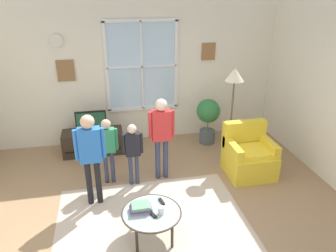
{
  "coord_description": "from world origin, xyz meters",
  "views": [
    {
      "loc": [
        -0.61,
        -3.51,
        2.99
      ],
      "look_at": [
        0.27,
        0.82,
        1.06
      ],
      "focal_mm": 34.25,
      "sensor_mm": 36.0,
      "label": 1
    }
  ],
  "objects": [
    {
      "name": "person_green_shirt",
      "position": [
        -0.65,
        1.11,
        0.7
      ],
      "size": [
        0.34,
        0.15,
        1.12
      ],
      "color": "#333851",
      "rests_on": "ground_plane"
    },
    {
      "name": "coffee_table",
      "position": [
        -0.17,
        -0.31,
        0.38
      ],
      "size": [
        0.76,
        0.76,
        0.41
      ],
      "color": "#99B2B7",
      "rests_on": "ground_plane"
    },
    {
      "name": "person_black_shirt",
      "position": [
        -0.26,
        0.97,
        0.67
      ],
      "size": [
        0.32,
        0.15,
        1.06
      ],
      "color": "#333851",
      "rests_on": "ground_plane"
    },
    {
      "name": "book_stack",
      "position": [
        -0.3,
        -0.26,
        0.45
      ],
      "size": [
        0.28,
        0.18,
        0.1
      ],
      "color": "#B27DA5",
      "rests_on": "coffee_table"
    },
    {
      "name": "area_rug",
      "position": [
        -0.12,
        -0.06,
        0.0
      ],
      "size": [
        2.6,
        2.08,
        0.01
      ],
      "primitive_type": "cube",
      "color": "#C6B29E",
      "rests_on": "ground_plane"
    },
    {
      "name": "remote_near_cup",
      "position": [
        -0.01,
        -0.13,
        0.42
      ],
      "size": [
        0.07,
        0.15,
        0.02
      ],
      "primitive_type": "cube",
      "rotation": [
        0.0,
        0.0,
        0.22
      ],
      "color": "black",
      "rests_on": "coffee_table"
    },
    {
      "name": "person_blue_shirt",
      "position": [
        -0.89,
        0.59,
        0.89
      ],
      "size": [
        0.43,
        0.19,
        1.42
      ],
      "color": "black",
      "rests_on": "ground_plane"
    },
    {
      "name": "tv_stand",
      "position": [
        -0.92,
        2.23,
        0.23
      ],
      "size": [
        1.13,
        0.46,
        0.45
      ],
      "color": "#2D2319",
      "rests_on": "ground_plane"
    },
    {
      "name": "television",
      "position": [
        -0.92,
        2.22,
        0.67
      ],
      "size": [
        0.57,
        0.08,
        0.41
      ],
      "color": "#4C4C4C",
      "rests_on": "tv_stand"
    },
    {
      "name": "cup",
      "position": [
        -0.06,
        -0.36,
        0.46
      ],
      "size": [
        0.08,
        0.08,
        0.1
      ],
      "primitive_type": "cylinder",
      "color": "white",
      "rests_on": "coffee_table"
    },
    {
      "name": "potted_plant_by_window",
      "position": [
        1.38,
        2.21,
        0.58
      ],
      "size": [
        0.47,
        0.47,
        0.94
      ],
      "color": "#4C565B",
      "rests_on": "ground_plane"
    },
    {
      "name": "back_wall",
      "position": [
        0.0,
        2.76,
        1.48
      ],
      "size": [
        5.74,
        0.17,
        2.94
      ],
      "color": "silver",
      "rests_on": "ground_plane"
    },
    {
      "name": "armchair",
      "position": [
        1.7,
        0.93,
        0.33
      ],
      "size": [
        0.76,
        0.74,
        0.87
      ],
      "color": "yellow",
      "rests_on": "ground_plane"
    },
    {
      "name": "person_red_shirt",
      "position": [
        0.22,
        1.08,
        0.88
      ],
      "size": [
        0.42,
        0.19,
        1.4
      ],
      "color": "#333851",
      "rests_on": "ground_plane"
    },
    {
      "name": "remote_near_books",
      "position": [
        -0.16,
        -0.37,
        0.42
      ],
      "size": [
        0.09,
        0.14,
        0.02
      ],
      "primitive_type": "cube",
      "rotation": [
        0.0,
        0.0,
        0.41
      ],
      "color": "black",
      "rests_on": "coffee_table"
    },
    {
      "name": "ground_plane",
      "position": [
        0.0,
        0.0,
        -0.01
      ],
      "size": [
        6.34,
        6.0,
        0.02
      ],
      "primitive_type": "cube",
      "color": "#9E7A56"
    },
    {
      "name": "floor_lamp",
      "position": [
        1.57,
        1.48,
        1.45
      ],
      "size": [
        0.32,
        0.32,
        1.73
      ],
      "color": "black",
      "rests_on": "ground_plane"
    }
  ]
}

